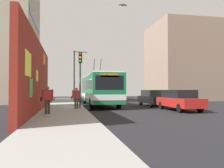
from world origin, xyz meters
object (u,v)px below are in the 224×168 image
Objects in this scene: pedestrian_near_wall at (47,98)px; pedestrian_at_curb at (76,96)px; street_lamp at (76,72)px; city_bus at (99,89)px; parked_car_black at (154,98)px; traffic_light at (80,71)px; parked_car_red at (179,100)px.

pedestrian_near_wall reaches higher than pedestrian_at_curb.
pedestrian_near_wall is at bearing 171.39° from street_lamp.
city_bus is 6.90× the size of pedestrian_near_wall.
parked_car_black is at bearing -137.06° from street_lamp.
traffic_light is at bearing 110.58° from parked_car_black.
traffic_light is at bearing -25.26° from pedestrian_near_wall.
traffic_light reaches higher than pedestrian_near_wall.
pedestrian_at_curb is 11.84m from street_lamp.
parked_car_red is 0.76× the size of street_lamp.
street_lamp is at bearing 17.95° from city_bus.
parked_car_black is 8.55m from pedestrian_at_curb.
parked_car_black is 2.80× the size of pedestrian_near_wall.
pedestrian_near_wall is at bearing 127.92° from parked_car_black.
parked_car_black is at bearing -52.08° from pedestrian_near_wall.
city_bus reaches higher than traffic_light.
parked_car_red is 1.08× the size of traffic_light.
parked_car_black is at bearing 0.00° from parked_car_red.
parked_car_black is 2.89× the size of pedestrian_at_curb.
city_bus reaches higher than parked_car_red.
city_bus is 7.13× the size of pedestrian_at_curb.
pedestrian_at_curb is 0.25× the size of street_lamp.
city_bus reaches higher than parked_car_black.
pedestrian_near_wall is at bearing 154.74° from traffic_light.
street_lamp reaches higher than pedestrian_at_curb.
parked_car_red is at bearing -108.68° from traffic_light.
city_bus is 5.77m from pedestrian_at_curb.
parked_car_red is 9.82m from pedestrian_near_wall.
parked_car_red is at bearing -142.17° from city_bus.
traffic_light is (0.95, -0.35, 2.06)m from pedestrian_at_curb.
street_lamp is at bearing 29.09° from parked_car_red.
traffic_light reaches higher than parked_car_red.
city_bus reaches higher than pedestrian_near_wall.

